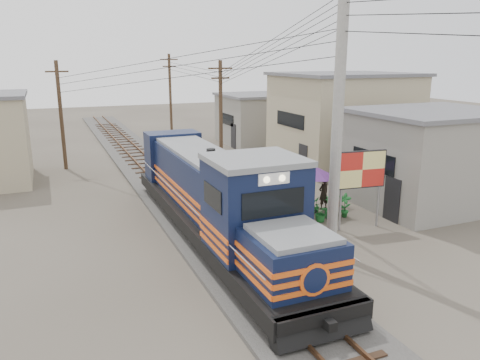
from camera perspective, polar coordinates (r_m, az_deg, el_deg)
name	(u,v)px	position (r m, az deg, el deg)	size (l,w,h in m)	color
ground	(240,263)	(17.06, 0.02, -10.04)	(120.00, 120.00, 0.00)	#473F35
ballast	(170,190)	(26.00, -8.52, -1.24)	(3.60, 70.00, 0.16)	#595651
track	(170,187)	(25.95, -8.53, -0.86)	(1.15, 70.00, 0.12)	#51331E
locomotive	(217,198)	(18.57, -2.88, -2.24)	(2.95, 16.04, 3.98)	black
utility_pole_main	(338,121)	(16.88, 11.81, 7.10)	(0.40, 0.40, 10.00)	#9E9B93
wooden_pole_mid	(221,113)	(30.38, -2.36, 8.12)	(1.60, 0.24, 7.00)	#4C3826
wooden_pole_far	(170,94)	(43.77, -8.49, 10.31)	(1.60, 0.24, 7.50)	#4C3826
wooden_pole_left	(61,113)	(32.50, -21.00, 7.60)	(1.60, 0.24, 7.00)	#4C3826
power_lines	(169,49)	(23.54, -8.62, 15.56)	(9.65, 19.00, 3.30)	black
shophouse_front	(430,157)	(25.05, 22.20, 2.59)	(7.35, 6.30, 4.70)	gray
shophouse_mid	(343,120)	(32.40, 12.42, 7.19)	(8.40, 7.35, 6.20)	tan
shophouse_back	(259,118)	(40.39, 2.39, 7.50)	(6.30, 6.30, 4.20)	gray
billboard	(362,172)	(20.25, 14.60, 0.99)	(2.20, 0.37, 3.41)	#99999E
market_umbrella	(314,172)	(22.07, 9.02, 1.01)	(2.14, 2.14, 2.27)	black
vendor	(324,193)	(22.94, 10.15, -1.61)	(0.58, 0.38, 1.59)	black
plant_nursery	(305,206)	(22.00, 7.93, -3.13)	(3.40, 3.33, 1.12)	#1A5D24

